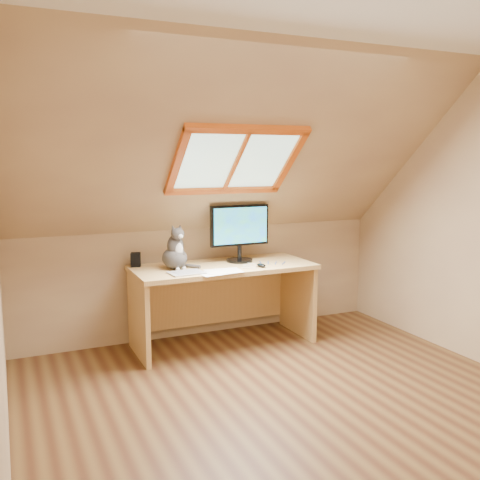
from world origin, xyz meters
TOP-DOWN VIEW (x-y plane):
  - ground at (0.00, 0.00)m, footprint 3.50×3.50m
  - room_shell at (0.00, -0.09)m, footprint 3.52×3.52m
  - desk at (0.03, 1.45)m, footprint 1.57×0.69m
  - monitor at (0.22, 1.46)m, footprint 0.55×0.23m
  - cat at (-0.40, 1.40)m, footprint 0.26×0.29m
  - desk_speaker at (-0.68, 1.63)m, footprint 0.10×0.10m
  - graphics_tablet at (-0.37, 1.18)m, footprint 0.29×0.22m
  - mouse at (0.29, 1.16)m, footprint 0.08×0.11m
  - papers at (-0.10, 1.12)m, footprint 0.33×0.27m
  - cables at (0.36, 1.26)m, footprint 0.51×0.26m

SIDE VIEW (x-z plane):
  - ground at x=0.00m, z-range 0.00..0.00m
  - desk at x=0.03m, z-range 0.14..0.85m
  - papers at x=-0.10m, z-range 0.72..0.72m
  - cables at x=0.36m, z-range 0.72..0.73m
  - graphics_tablet at x=-0.37m, z-range 0.72..0.73m
  - mouse at x=0.29m, z-range 0.72..0.75m
  - desk_speaker at x=-0.68m, z-range 0.72..0.84m
  - cat at x=-0.40m, z-range 0.66..1.05m
  - monitor at x=0.22m, z-range 0.76..1.27m
  - room_shell at x=0.00m, z-range 0.23..2.64m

